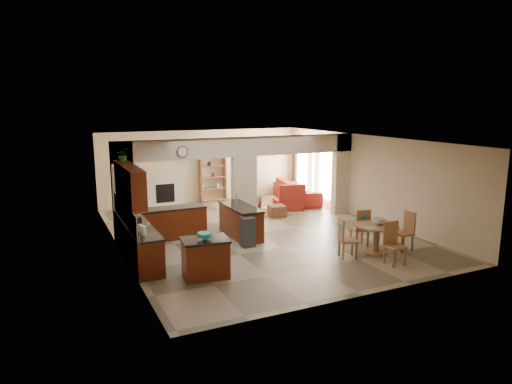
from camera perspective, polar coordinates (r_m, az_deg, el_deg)
name	(u,v)px	position (r m, az deg, el deg)	size (l,w,h in m)	color
floor	(258,233)	(13.74, 0.21, -5.12)	(10.00, 10.00, 0.00)	gray
ceiling	(258,139)	(13.23, 0.22, 6.59)	(10.00, 10.00, 0.00)	white
wall_back	(203,166)	(18.00, -6.67, 3.25)	(8.00, 8.00, 0.00)	beige
wall_front	(367,229)	(9.27, 13.69, -4.51)	(8.00, 8.00, 0.00)	beige
wall_left	(118,199)	(12.27, -16.89, -0.86)	(10.00, 10.00, 0.00)	beige
wall_right	(367,178)	(15.54, 13.65, 1.76)	(10.00, 10.00, 0.00)	beige
partition_left_pier	(123,191)	(13.28, -16.27, 0.06)	(0.60, 0.25, 2.80)	beige
partition_center_pier	(244,191)	(14.37, -1.50, 0.11)	(0.80, 0.25, 2.20)	beige
partition_right_pier	(341,174)	(16.14, 10.60, 2.23)	(0.60, 0.25, 2.80)	beige
partition_header	(244,147)	(14.17, -1.53, 5.67)	(8.00, 0.25, 0.60)	beige
kitchen_counter	(150,233)	(12.38, -13.08, -5.03)	(2.52, 3.29, 1.48)	#461508
upper_cabinets	(129,184)	(11.42, -15.54, 1.00)	(0.35, 2.40, 0.90)	#461508
peninsula	(241,221)	(13.28, -1.92, -3.66)	(0.70, 1.85, 0.91)	#461508
wall_clock	(182,152)	(13.35, -9.18, 4.98)	(0.34, 0.34, 0.03)	#532F1B
rug	(263,213)	(16.07, 0.85, -2.69)	(1.60, 1.30, 0.01)	brown
fireplace	(164,190)	(17.53, -11.39, 0.29)	(1.60, 0.35, 1.20)	beige
shelving_unit	(213,179)	(18.02, -5.40, 1.68)	(1.00, 0.32, 1.80)	brown
window_a	(326,174)	(17.38, 8.80, 2.25)	(0.02, 0.90, 1.90)	white
window_b	(303,168)	(18.79, 5.90, 2.99)	(0.02, 0.90, 1.90)	white
glazed_door	(314,175)	(18.10, 7.28, 2.16)	(0.02, 0.70, 2.10)	white
drape_a_left	(335,176)	(16.87, 9.82, 1.95)	(0.10, 0.28, 2.30)	#391A17
drape_a_right	(317,172)	(17.85, 7.61, 2.51)	(0.10, 0.28, 2.30)	#391A17
drape_b_left	(310,170)	(18.27, 6.76, 2.73)	(0.10, 0.28, 2.30)	#391A17
drape_b_right	(295,166)	(19.28, 4.87, 3.21)	(0.10, 0.28, 2.30)	#391A17
ceiling_fan	(259,139)	(16.60, 0.43, 6.69)	(1.00, 1.00, 0.10)	white
kitchen_island	(206,258)	(10.32, -6.33, -8.19)	(1.11, 0.85, 0.89)	#461508
teal_bowl	(205,236)	(10.13, -6.45, -5.49)	(0.32, 0.32, 0.15)	teal
trash_can	(248,233)	(12.37, -1.05, -5.17)	(0.35, 0.30, 0.75)	#2C2C2E
dining_table	(377,235)	(12.17, 14.83, -5.17)	(1.13, 1.13, 0.77)	brown
fruit_bowl	(379,221)	(12.15, 15.09, -3.53)	(0.32, 0.32, 0.17)	#89BF28
sofa	(297,191)	(18.03, 5.10, 0.12)	(1.10, 2.82, 0.82)	maroon
chaise	(288,204)	(16.68, 4.00, -1.54)	(0.97, 0.79, 0.39)	maroon
armchair	(249,204)	(16.20, -0.85, -1.46)	(0.67, 0.69, 0.63)	maroon
ottoman	(277,211)	(15.66, 2.63, -2.38)	(0.53, 0.53, 0.38)	maroon
plant	(123,155)	(12.04, -16.30, 4.49)	(0.32, 0.28, 0.36)	#144712
chair_north	(361,226)	(12.70, 13.01, -4.19)	(0.49, 0.49, 1.02)	brown
chair_east	(406,229)	(12.72, 18.25, -4.45)	(0.44, 0.44, 1.02)	brown
chair_south	(393,241)	(11.56, 16.76, -5.92)	(0.44, 0.44, 1.02)	brown
chair_west	(345,237)	(11.66, 11.04, -5.49)	(0.53, 0.53, 1.02)	brown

